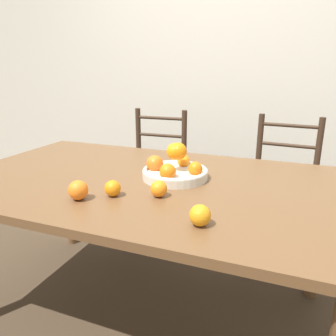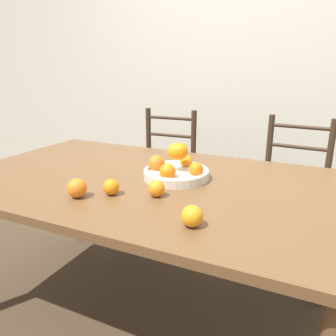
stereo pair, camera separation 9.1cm
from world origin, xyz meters
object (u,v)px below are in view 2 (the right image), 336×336
(fruit_bowl, at_px, (176,169))
(orange_loose_3, at_px, (156,188))
(orange_loose_1, at_px, (192,216))
(orange_loose_2, at_px, (77,188))
(orange_loose_0, at_px, (111,187))
(chair_right, at_px, (290,193))
(chair_left, at_px, (163,174))

(fruit_bowl, height_order, orange_loose_3, fruit_bowl)
(fruit_bowl, height_order, orange_loose_1, fruit_bowl)
(orange_loose_2, distance_m, orange_loose_3, 0.32)
(orange_loose_2, relative_size, orange_loose_3, 1.16)
(orange_loose_0, bearing_deg, fruit_bowl, 62.77)
(orange_loose_0, relative_size, chair_right, 0.07)
(orange_loose_0, xyz_separation_m, chair_left, (-0.30, 1.11, -0.32))
(orange_loose_3, distance_m, chair_right, 1.18)
(orange_loose_1, relative_size, chair_right, 0.08)
(orange_loose_2, distance_m, chair_right, 1.43)
(orange_loose_1, xyz_separation_m, orange_loose_3, (-0.22, 0.18, -0.00))
(orange_loose_1, distance_m, chair_left, 1.45)
(chair_left, xyz_separation_m, chair_right, (0.92, -0.00, 0.00))
(orange_loose_3, relative_size, chair_right, 0.07)
(orange_loose_3, distance_m, chair_left, 1.19)
(orange_loose_3, bearing_deg, fruit_bowl, 94.97)
(orange_loose_1, height_order, chair_right, chair_right)
(orange_loose_0, height_order, orange_loose_3, orange_loose_3)
(chair_left, bearing_deg, chair_right, -2.38)
(orange_loose_1, distance_m, chair_right, 1.29)
(orange_loose_0, xyz_separation_m, orange_loose_3, (0.18, 0.06, 0.00))
(orange_loose_3, xyz_separation_m, chair_left, (-0.48, 1.05, -0.32))
(orange_loose_1, relative_size, orange_loose_2, 0.92)
(fruit_bowl, distance_m, orange_loose_2, 0.46)
(orange_loose_2, xyz_separation_m, chair_left, (-0.20, 1.19, -0.32))
(fruit_bowl, bearing_deg, orange_loose_0, -117.23)
(fruit_bowl, relative_size, chair_left, 0.32)
(chair_right, bearing_deg, orange_loose_2, -117.14)
(orange_loose_3, bearing_deg, chair_right, 67.09)
(orange_loose_1, bearing_deg, orange_loose_2, 175.37)
(orange_loose_0, height_order, chair_left, chair_left)
(orange_loose_1, relative_size, orange_loose_3, 1.07)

